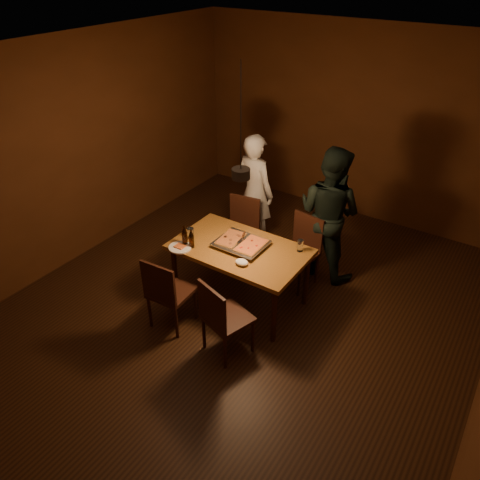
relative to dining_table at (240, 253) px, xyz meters
The scene contains 19 objects.
room_shell 0.76m from the dining_table, 54.40° to the right, with size 6.00×6.00×6.00m.
dining_table is the anchor object (origin of this frame).
chair_far_left 0.88m from the dining_table, 122.32° to the left, with size 0.48×0.48×0.49m.
chair_far_right 0.87m from the dining_table, 61.47° to the left, with size 0.48×0.48×0.49m.
chair_near_left 0.92m from the dining_table, 116.01° to the right, with size 0.45×0.45×0.49m.
chair_near_right 0.89m from the dining_table, 68.69° to the right, with size 0.52×0.52×0.49m.
pizza_tray 0.10m from the dining_table, 104.35° to the left, with size 0.55×0.45×0.05m, color silver.
pizza_meat 0.20m from the dining_table, 167.98° to the left, with size 0.23×0.36×0.02m, color maroon.
pizza_cheese 0.19m from the dining_table, 16.80° to the left, with size 0.24×0.39×0.02m, color gold.
spatula 0.15m from the dining_table, 100.52° to the left, with size 0.09×0.24×0.04m, color silver, non-canonical shape.
beer_bottle_a 0.65m from the dining_table, 152.66° to the right, with size 0.06×0.06×0.24m.
beer_bottle_b 0.57m from the dining_table, 147.48° to the right, with size 0.06×0.06×0.22m.
water_glass_left 0.62m from the dining_table, 166.26° to the right, with size 0.08×0.08×0.13m, color silver.
water_glass_right 0.68m from the dining_table, 27.93° to the left, with size 0.07×0.07×0.14m, color silver.
plate_slice 0.67m from the dining_table, 145.76° to the right, with size 0.26×0.26×0.03m.
napkin 0.35m from the dining_table, 53.30° to the right, with size 0.14×0.11×0.06m, color white.
diner_white 1.31m from the dining_table, 114.77° to the left, with size 0.59×0.38×1.61m, color silver.
diner_dark 1.26m from the dining_table, 63.18° to the left, with size 0.82×0.64×1.70m, color black.
pendant_lamp 1.11m from the dining_table, 54.40° to the right, with size 0.18×0.18×1.10m.
Camera 1 is at (2.28, -3.45, 3.61)m, focal length 35.00 mm.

